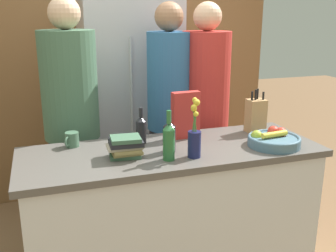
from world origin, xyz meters
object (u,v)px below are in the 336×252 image
book_stack (126,146)px  bottle_oil (141,129)px  flower_vase (194,137)px  person_in_red_tee (205,108)px  fruit_bowl (273,140)px  person_at_sink (72,117)px  knife_block (256,115)px  bottle_vinegar (169,141)px  cereal_box (186,115)px  bottle_wine (169,136)px  coffee_mug (72,140)px  person_in_blue (169,108)px  refrigerator (131,104)px

book_stack → bottle_oil: bottle_oil is taller
book_stack → bottle_oil: (0.15, 0.22, 0.03)m
flower_vase → person_in_red_tee: person_in_red_tee is taller
fruit_bowl → person_at_sink: 1.36m
knife_block → bottle_vinegar: 0.79m
cereal_box → bottle_wine: cereal_box is taller
book_stack → bottle_wine: (0.26, 0.01, 0.03)m
coffee_mug → person_in_blue: bearing=28.1°
cereal_box → book_stack: cereal_box is taller
knife_block → bottle_wine: bearing=-163.9°
knife_block → coffee_mug: size_ratio=2.80×
person_at_sink → cereal_box: bearing=-45.2°
flower_vase → person_in_blue: size_ratio=0.19×
fruit_bowl → refrigerator: bearing=112.7°
bottle_wine → cereal_box: bearing=50.7°
fruit_bowl → bottle_oil: bottle_oil is taller
bottle_vinegar → person_in_red_tee: person_in_red_tee is taller
flower_vase → cereal_box: (0.08, 0.35, 0.03)m
knife_block → refrigerator: bearing=119.6°
flower_vase → bottle_vinegar: 0.15m
refrigerator → coffee_mug: refrigerator is taller
knife_block → person_in_red_tee: 0.48m
refrigerator → person_in_blue: (0.16, -0.60, 0.09)m
bottle_oil → person_in_red_tee: bearing=34.7°
bottle_oil → person_at_sink: size_ratio=0.12×
flower_vase → fruit_bowl: bearing=3.6°
bottle_wine → person_in_blue: size_ratio=0.14×
coffee_mug → person_in_blue: (0.76, 0.40, 0.04)m
cereal_box → person_in_red_tee: person_in_red_tee is taller
cereal_box → person_in_blue: person_in_blue is taller
bottle_vinegar → person_at_sink: (-0.45, 0.77, -0.02)m
bottle_wine → person_at_sink: size_ratio=0.14×
coffee_mug → person_in_blue: 0.86m
knife_block → person_at_sink: (-1.18, 0.45, -0.02)m
bottle_vinegar → person_at_sink: size_ratio=0.16×
refrigerator → bottle_wine: 1.29m
knife_block → person_in_blue: 0.67m
refrigerator → cereal_box: refrigerator is taller
fruit_bowl → coffee_mug: bearing=162.7°
fruit_bowl → bottle_vinegar: 0.69m
person_at_sink → person_in_blue: person_at_sink is taller
flower_vase → coffee_mug: size_ratio=3.24×
fruit_bowl → bottle_vinegar: (-0.69, -0.03, 0.07)m
bottle_oil → refrigerator: bearing=80.4°
refrigerator → person_in_blue: bearing=-75.4°
fruit_bowl → bottle_wine: 0.65m
coffee_mug → person_in_red_tee: 1.10m
cereal_box → bottle_vinegar: bearing=-123.5°
bottle_vinegar → person_in_blue: person_in_blue is taller
bottle_oil → person_in_blue: person_in_blue is taller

